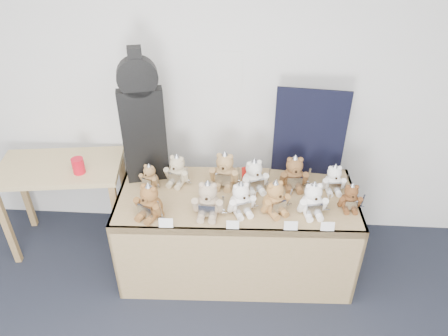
# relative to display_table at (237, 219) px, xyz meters

# --- Properties ---
(room_shell) EXTENTS (6.00, 6.00, 6.00)m
(room_shell) POSITION_rel_display_table_xyz_m (-0.10, 0.65, 0.91)
(room_shell) COLOR silver
(room_shell) RESTS_ON floor
(display_table) EXTENTS (1.81, 0.80, 0.74)m
(display_table) POSITION_rel_display_table_xyz_m (0.00, 0.00, 0.00)
(display_table) COLOR olive
(display_table) RESTS_ON floor
(side_table) EXTENTS (1.03, 0.66, 0.80)m
(side_table) POSITION_rel_display_table_xyz_m (-1.44, 0.30, 0.09)
(side_table) COLOR tan
(side_table) RESTS_ON floor
(guitar_case) EXTENTS (0.33, 0.17, 1.05)m
(guitar_case) POSITION_rel_display_table_xyz_m (-0.70, 0.26, 0.68)
(guitar_case) COLOR black
(guitar_case) RESTS_ON display_table
(navy_board) EXTENTS (0.54, 0.08, 0.72)m
(navy_board) POSITION_rel_display_table_xyz_m (0.53, 0.43, 0.52)
(navy_board) COLOR black
(navy_board) RESTS_ON display_table
(red_cup) EXTENTS (0.09, 0.09, 0.13)m
(red_cup) POSITION_rel_display_table_xyz_m (-1.24, 0.21, 0.28)
(red_cup) COLOR red
(red_cup) RESTS_ON side_table
(teddy_front_far_left) EXTENTS (0.23, 0.23, 0.29)m
(teddy_front_far_left) POSITION_rel_display_table_xyz_m (-0.60, -0.18, 0.28)
(teddy_front_far_left) COLOR brown
(teddy_front_far_left) RESTS_ON display_table
(teddy_front_left) EXTENTS (0.25, 0.20, 0.31)m
(teddy_front_left) POSITION_rel_display_table_xyz_m (-0.20, -0.14, 0.28)
(teddy_front_left) COLOR tan
(teddy_front_left) RESTS_ON display_table
(teddy_front_centre) EXTENTS (0.23, 0.22, 0.28)m
(teddy_front_centre) POSITION_rel_display_table_xyz_m (0.03, -0.10, 0.27)
(teddy_front_centre) COLOR white
(teddy_front_centre) RESTS_ON display_table
(teddy_front_right) EXTENTS (0.24, 0.23, 0.28)m
(teddy_front_right) POSITION_rel_display_table_xyz_m (0.27, -0.08, 0.27)
(teddy_front_right) COLOR #A4723E
(teddy_front_right) RESTS_ON display_table
(teddy_front_far_right) EXTENTS (0.24, 0.21, 0.29)m
(teddy_front_far_right) POSITION_rel_display_table_xyz_m (0.53, -0.08, 0.27)
(teddy_front_far_right) COLOR white
(teddy_front_far_right) RESTS_ON display_table
(teddy_front_end) EXTENTS (0.19, 0.15, 0.23)m
(teddy_front_end) POSITION_rel_display_table_xyz_m (0.80, -0.01, 0.25)
(teddy_front_end) COLOR brown
(teddy_front_end) RESTS_ON display_table
(teddy_back_left) EXTENTS (0.22, 0.21, 0.27)m
(teddy_back_left) POSITION_rel_display_table_xyz_m (-0.47, 0.22, 0.27)
(teddy_back_left) COLOR #BDAC89
(teddy_back_left) RESTS_ON display_table
(teddy_back_centre_left) EXTENTS (0.25, 0.22, 0.31)m
(teddy_back_centre_left) POSITION_rel_display_table_xyz_m (-0.10, 0.22, 0.28)
(teddy_back_centre_left) COLOR tan
(teddy_back_centre_left) RESTS_ON display_table
(teddy_back_centre_right) EXTENTS (0.24, 0.23, 0.29)m
(teddy_back_centre_right) POSITION_rel_display_table_xyz_m (0.12, 0.17, 0.27)
(teddy_back_centre_right) COLOR white
(teddy_back_centre_right) RESTS_ON display_table
(teddy_back_right) EXTENTS (0.25, 0.20, 0.30)m
(teddy_back_right) POSITION_rel_display_table_xyz_m (0.42, 0.22, 0.28)
(teddy_back_right) COLOR brown
(teddy_back_right) RESTS_ON display_table
(teddy_back_end) EXTENTS (0.21, 0.17, 0.25)m
(teddy_back_end) POSITION_rel_display_table_xyz_m (0.71, 0.19, 0.26)
(teddy_back_end) COLOR white
(teddy_back_end) RESTS_ON display_table
(teddy_back_far_left) EXTENTS (0.17, 0.17, 0.21)m
(teddy_back_far_left) POSITION_rel_display_table_xyz_m (-0.67, 0.16, 0.25)
(teddy_back_far_left) COLOR #A87F4E
(teddy_back_far_left) RESTS_ON display_table
(entry_card_a) EXTENTS (0.10, 0.02, 0.07)m
(entry_card_a) POSITION_rel_display_table_xyz_m (-0.47, -0.30, 0.20)
(entry_card_a) COLOR silver
(entry_card_a) RESTS_ON display_table
(entry_card_b) EXTENTS (0.09, 0.02, 0.06)m
(entry_card_b) POSITION_rel_display_table_xyz_m (-0.02, -0.28, 0.19)
(entry_card_b) COLOR silver
(entry_card_b) RESTS_ON display_table
(entry_card_c) EXTENTS (0.09, 0.02, 0.07)m
(entry_card_c) POSITION_rel_display_table_xyz_m (0.37, -0.27, 0.20)
(entry_card_c) COLOR silver
(entry_card_c) RESTS_ON display_table
(entry_card_d) EXTENTS (0.09, 0.02, 0.07)m
(entry_card_d) POSITION_rel_display_table_xyz_m (0.62, -0.26, 0.20)
(entry_card_d) COLOR silver
(entry_card_d) RESTS_ON display_table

